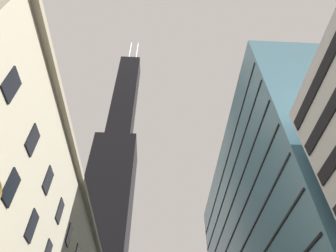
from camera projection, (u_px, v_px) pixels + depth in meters
name	position (u px, v px, depth m)	size (l,w,h in m)	color
dark_skyscraper	(104.00, 226.00, 109.06)	(25.91, 25.91, 192.34)	black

